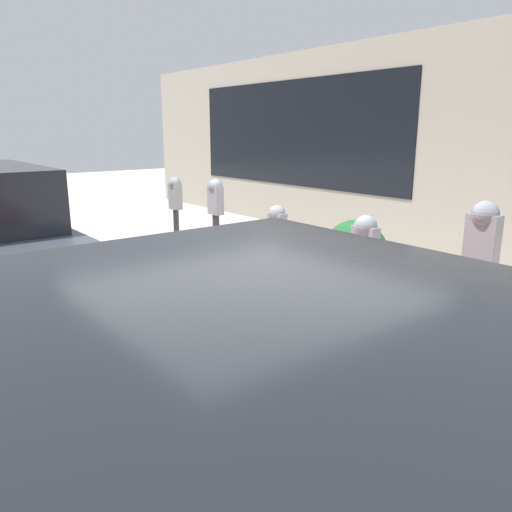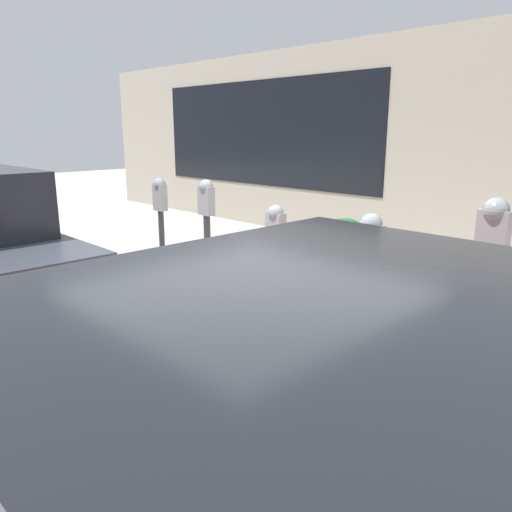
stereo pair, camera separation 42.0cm
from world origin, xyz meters
name	(u,v)px [view 2 (the right image)]	position (x,y,z in m)	size (l,w,h in m)	color
ground_plane	(249,355)	(0.00, 0.00, 0.00)	(40.00, 40.00, 0.00)	beige
curb_strip	(242,356)	(0.00, 0.08, 0.02)	(19.00, 0.16, 0.04)	red
building_facade	(478,147)	(0.00, -4.47, 1.68)	(19.00, 0.17, 3.35)	#9E9384
parking_meter_nearest	(487,282)	(-1.82, -0.29, 1.01)	(0.18, 0.15, 1.53)	#38383D
parking_meter_second	(369,254)	(-0.95, -0.33, 1.03)	(0.20, 0.17, 1.33)	#38383D
parking_meter_middle	(275,253)	(-0.05, -0.28, 0.88)	(0.17, 0.14, 1.30)	#38383D
parking_meter_fourth	(207,227)	(0.93, -0.32, 0.97)	(0.17, 0.14, 1.45)	#38383D
parking_meter_farthest	(161,217)	(1.77, -0.33, 0.97)	(0.16, 0.14, 1.40)	#38383D
planter_box	(343,281)	(0.02, -1.39, 0.38)	(1.55, 0.95, 1.04)	#A39989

